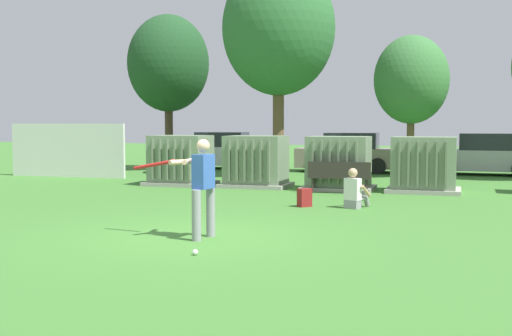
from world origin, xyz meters
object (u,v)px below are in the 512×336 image
Objects in this scene: transformer_east at (424,165)px; sports_ball at (195,252)px; park_bench at (339,175)px; parked_car_right_of_center at (485,156)px; transformer_west at (181,161)px; parked_car_leftmost at (220,152)px; transformer_mid_west at (256,162)px; batter at (201,183)px; seated_spectator at (355,192)px; transformer_mid_east at (339,164)px; backpack at (304,198)px; parked_car_left_of_center at (349,154)px.

sports_ball is at bearing -105.13° from transformer_east.
parked_car_right_of_center reaches higher than park_bench.
parked_car_leftmost is (-1.52, 7.60, -0.04)m from transformer_west.
transformer_west is 2.54m from transformer_mid_west.
batter is 5.29m from seated_spectator.
sports_ball is at bearing -104.92° from parked_car_right_of_center.
batter is 1.81× the size of seated_spectator.
transformer_mid_west is 5.65m from seated_spectator.
batter is at bearing -78.41° from transformer_mid_west.
parked_car_right_of_center is (9.60, 7.41, -0.04)m from transformer_west.
transformer_west and transformer_mid_east have the same top height.
transformer_mid_west is 1.00× the size of transformer_mid_east.
park_bench is at bearing -20.44° from transformer_mid_west.
backpack is 0.10× the size of parked_car_left_of_center.
parked_car_right_of_center is at bearing 75.37° from transformer_east.
sports_ball is 18.36m from parked_car_right_of_center.
park_bench is 1.89× the size of seated_spectator.
transformer_east is (7.69, 0.11, 0.00)m from transformer_west.
parked_car_left_of_center is 5.31m from parked_car_right_of_center.
batter is 3.95× the size of backpack.
parked_car_leftmost reaches higher than backpack.
transformer_west is 1.00× the size of transformer_mid_west.
transformer_mid_west is 2.18× the size of seated_spectator.
parked_car_leftmost is at bearing 129.01° from park_bench.
transformer_mid_east is 0.49× the size of parked_car_left_of_center.
transformer_mid_west is 7.40m from parked_car_left_of_center.
transformer_east and parked_car_leftmost have the same top height.
backpack reaches higher than sports_ball.
seated_spectator is at bearing -32.60° from transformer_west.
backpack is at bearing 81.35° from batter.
seated_spectator is (1.46, 6.27, 0.33)m from sports_ball.
park_bench is 0.42× the size of parked_car_leftmost.
sports_ball is at bearing -77.41° from transformer_mid_west.
transformer_mid_west reaches higher than sports_ball.
parked_car_leftmost is at bearing 140.91° from transformer_east.
backpack is (-2.57, -4.28, -0.57)m from transformer_east.
transformer_east reaches higher than backpack.
seated_spectator is 11.92m from parked_car_right_of_center.
transformer_east is 1.21× the size of batter.
batter reaches higher than park_bench.
transformer_mid_west and parked_car_right_of_center have the same top height.
sports_ball is at bearing -88.11° from parked_car_left_of_center.
batter is (-0.80, -8.95, 0.19)m from transformer_mid_east.
transformer_west is at bearing -177.16° from transformer_mid_west.
park_bench is (5.40, -0.94, -0.25)m from transformer_west.
transformer_mid_west is (2.54, 0.13, 0.00)m from transformer_west.
parked_car_left_of_center is (5.81, -0.29, 0.00)m from parked_car_leftmost.
transformer_mid_west is 2.66m from transformer_mid_east.
seated_spectator is 11.55m from parked_car_left_of_center.
park_bench is 9.41m from sports_ball.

